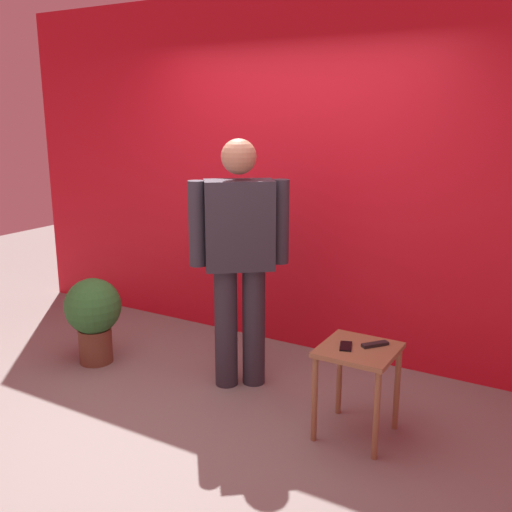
% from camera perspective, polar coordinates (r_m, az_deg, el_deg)
% --- Properties ---
extents(ground_plane, '(12.00, 12.00, 0.00)m').
position_cam_1_polar(ground_plane, '(4.00, -7.30, -15.33)').
color(ground_plane, gray).
extents(back_wall_red, '(5.65, 0.12, 2.88)m').
position_cam_1_polar(back_wall_red, '(4.82, 3.50, 7.89)').
color(back_wall_red, red).
rests_on(back_wall_red, ground_plane).
extents(standing_person, '(0.62, 0.52, 1.77)m').
position_cam_1_polar(standing_person, '(4.08, -1.63, 0.38)').
color(standing_person, '#2D2D38').
rests_on(standing_person, ground_plane).
extents(side_table, '(0.44, 0.44, 0.58)m').
position_cam_1_polar(side_table, '(3.63, 9.90, -10.36)').
color(side_table, olive).
rests_on(side_table, ground_plane).
extents(cell_phone, '(0.11, 0.16, 0.01)m').
position_cam_1_polar(cell_phone, '(3.58, 8.75, -8.68)').
color(cell_phone, black).
rests_on(cell_phone, side_table).
extents(tv_remote, '(0.14, 0.16, 0.02)m').
position_cam_1_polar(tv_remote, '(3.63, 11.52, -8.44)').
color(tv_remote, black).
rests_on(tv_remote, side_table).
extents(potted_plant, '(0.44, 0.44, 0.69)m').
position_cam_1_polar(potted_plant, '(4.77, -15.57, -5.40)').
color(potted_plant, brown).
rests_on(potted_plant, ground_plane).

